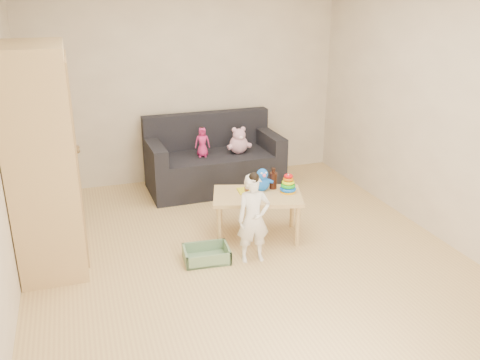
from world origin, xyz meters
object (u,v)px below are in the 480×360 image
object	(u,v)px
wardrobe	(43,158)
sofa	(215,171)
play_table	(257,215)
toddler	(254,220)

from	to	relation	value
wardrobe	sofa	world-z (taller)	wardrobe
play_table	sofa	bearing A→B (deg)	91.81
sofa	toddler	distance (m)	1.93
sofa	toddler	world-z (taller)	toddler
toddler	play_table	bearing A→B (deg)	70.45
wardrobe	sofa	distance (m)	2.43
sofa	play_table	distance (m)	1.46
wardrobe	play_table	size ratio (longest dim) A/B	2.25
play_table	wardrobe	bearing A→B (deg)	175.11
wardrobe	play_table	distance (m)	2.11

